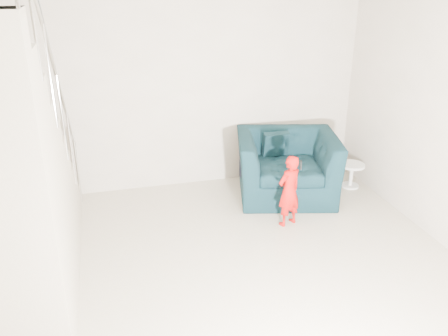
# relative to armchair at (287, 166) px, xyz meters

# --- Properties ---
(floor) EXTENTS (5.50, 5.50, 0.00)m
(floor) POSITION_rel_armchair_xyz_m (-1.25, -2.02, -0.43)
(floor) COLOR tan
(floor) RESTS_ON ground
(ceiling) EXTENTS (5.50, 5.50, 0.00)m
(ceiling) POSITION_rel_armchair_xyz_m (-1.25, -2.02, 2.27)
(ceiling) COLOR silver
(ceiling) RESTS_ON back_wall
(back_wall) EXTENTS (5.00, 0.00, 5.00)m
(back_wall) POSITION_rel_armchair_xyz_m (-1.25, 0.73, 0.92)
(back_wall) COLOR #A79B88
(back_wall) RESTS_ON floor
(armchair) EXTENTS (1.56, 1.44, 0.86)m
(armchair) POSITION_rel_armchair_xyz_m (0.00, 0.00, 0.00)
(armchair) COLOR black
(armchair) RESTS_ON floor
(toddler) EXTENTS (0.38, 0.32, 0.90)m
(toddler) POSITION_rel_armchair_xyz_m (-0.28, -0.78, 0.02)
(toddler) COLOR #90040C
(toddler) RESTS_ON floor
(side_table) EXTENTS (0.35, 0.35, 0.35)m
(side_table) POSITION_rel_armchair_xyz_m (1.00, 0.00, -0.19)
(side_table) COLOR silver
(side_table) RESTS_ON floor
(staircase) EXTENTS (1.02, 3.03, 3.62)m
(staircase) POSITION_rel_armchair_xyz_m (-3.25, -1.47, 0.52)
(staircase) COLOR #ADA089
(staircase) RESTS_ON floor
(cushion) EXTENTS (0.36, 0.17, 0.36)m
(cushion) POSITION_rel_armchair_xyz_m (-0.08, 0.24, 0.24)
(cushion) COLOR black
(cushion) RESTS_ON armchair
(throw) EXTENTS (0.04, 0.44, 0.49)m
(throw) POSITION_rel_armchair_xyz_m (-0.61, -0.09, 0.11)
(throw) COLOR black
(throw) RESTS_ON armchair
(phone) EXTENTS (0.03, 0.05, 0.10)m
(phone) POSITION_rel_armchair_xyz_m (-0.16, -0.81, 0.35)
(phone) COLOR black
(phone) RESTS_ON toddler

